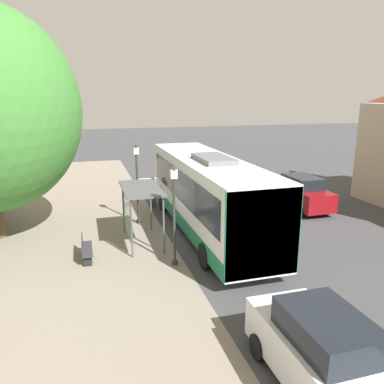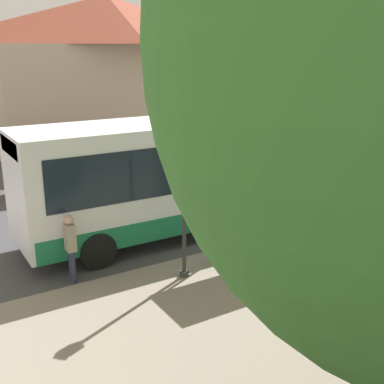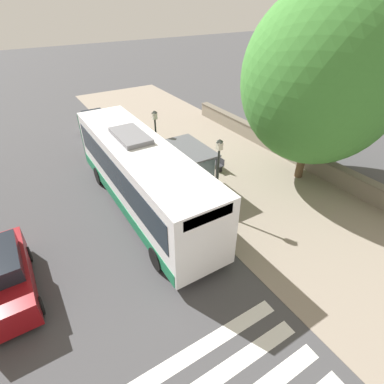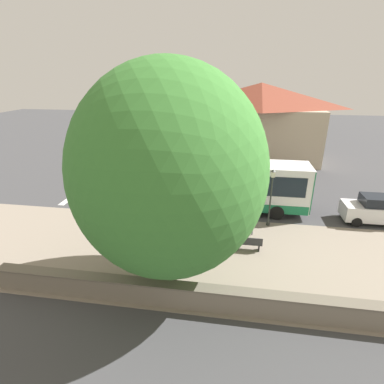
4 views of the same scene
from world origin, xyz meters
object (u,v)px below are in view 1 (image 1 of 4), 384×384
object	(u,v)px
bench	(86,249)
street_lamp_far	(174,207)
street_lamp_near	(137,177)
parked_car_behind_bus	(322,354)
pedestrian	(153,190)
bus	(207,193)
bus_shelter	(138,198)
parked_car_far_lane	(301,193)

from	to	relation	value
bench	street_lamp_far	size ratio (longest dim) A/B	0.42
bench	street_lamp_near	xyz separation A→B (m)	(2.65, 3.85, 1.92)
street_lamp_near	parked_car_behind_bus	world-z (taller)	street_lamp_near
pedestrian	parked_car_behind_bus	distance (m)	14.87
pedestrian	parked_car_behind_bus	bearing A→B (deg)	-86.41
street_lamp_near	parked_car_behind_bus	distance (m)	12.59
bus	bus_shelter	xyz separation A→B (m)	(-3.24, -0.37, 0.11)
pedestrian	bench	size ratio (longest dim) A/B	1.08
street_lamp_near	bench	bearing A→B (deg)	-124.49
bus_shelter	street_lamp_far	world-z (taller)	street_lamp_far
bus	bus_shelter	world-z (taller)	bus
bus_shelter	bench	bearing A→B (deg)	-153.40
pedestrian	bench	bearing A→B (deg)	-121.28
bus_shelter	street_lamp_near	world-z (taller)	street_lamp_near
street_lamp_near	parked_car_far_lane	bearing A→B (deg)	-0.27
bus_shelter	parked_car_behind_bus	size ratio (longest dim) A/B	0.80
pedestrian	parked_car_far_lane	bearing A→B (deg)	-17.62
bench	parked_car_behind_bus	size ratio (longest dim) A/B	0.40
pedestrian	parked_car_far_lane	size ratio (longest dim) A/B	0.40
street_lamp_near	street_lamp_far	bearing A→B (deg)	-83.38
pedestrian	bench	xyz separation A→B (m)	(-3.87, -6.37, -0.57)
bus	street_lamp_near	xyz separation A→B (m)	(-2.87, 2.34, 0.44)
street_lamp_near	street_lamp_far	size ratio (longest dim) A/B	1.04
street_lamp_far	parked_car_far_lane	distance (m)	10.23
pedestrian	street_lamp_far	xyz separation A→B (m)	(-0.62, -7.78, 1.28)
street_lamp_far	parked_car_far_lane	xyz separation A→B (m)	(8.69, 5.22, -1.39)
pedestrian	street_lamp_far	distance (m)	7.91
pedestrian	street_lamp_far	bearing A→B (deg)	-94.52
bench	pedestrian	bearing A→B (deg)	58.72
bus_shelter	parked_car_behind_bus	xyz separation A→B (m)	(2.52, -9.60, -1.14)
bus_shelter	street_lamp_near	size ratio (longest dim) A/B	0.80
bus	street_lamp_near	world-z (taller)	street_lamp_near
bus_shelter	bench	size ratio (longest dim) A/B	1.99
bench	parked_car_behind_bus	bearing A→B (deg)	-60.42
street_lamp_far	parked_car_behind_bus	world-z (taller)	street_lamp_far
street_lamp_far	parked_car_behind_bus	size ratio (longest dim) A/B	0.96
bus_shelter	parked_car_far_lane	size ratio (longest dim) A/B	0.74
street_lamp_near	street_lamp_far	xyz separation A→B (m)	(0.61, -5.26, -0.08)
pedestrian	bench	world-z (taller)	pedestrian
bench	parked_car_far_lane	distance (m)	12.55
bus	pedestrian	size ratio (longest dim) A/B	6.51
parked_car_far_lane	bench	bearing A→B (deg)	-162.32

